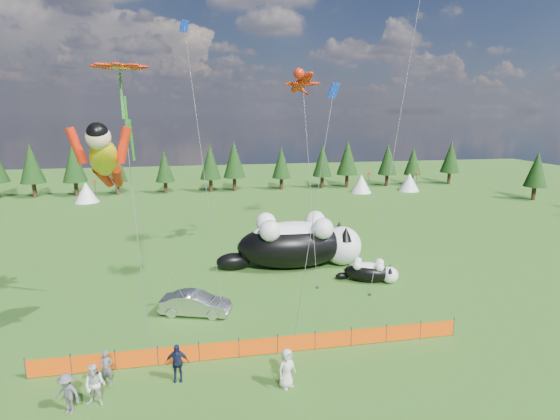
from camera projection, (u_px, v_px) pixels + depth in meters
ground at (251, 328)px, 25.38m from camera, size 160.00×160.00×0.00m
safety_fence at (258, 347)px, 22.39m from camera, size 22.06×0.06×1.10m
tree_line at (216, 166)px, 67.63m from camera, size 90.00×4.00×8.00m
festival_tents at (292, 186)px, 65.39m from camera, size 50.00×3.20×2.80m
cat_large at (299, 242)px, 35.04m from camera, size 11.82×4.42×4.27m
cat_small at (370, 271)px, 32.15m from camera, size 4.37×2.81×1.65m
car at (195, 304)px, 26.90m from camera, size 4.57×2.71×1.42m
spectator_a at (106, 368)px, 19.95m from camera, size 0.68×0.51×1.69m
spectator_b at (95, 385)px, 18.48m from camera, size 1.02×0.73×1.91m
spectator_c at (177, 363)px, 20.22m from camera, size 1.11×0.61×1.85m
spectator_d at (67, 394)px, 18.05m from camera, size 1.29×1.03×1.78m
spectator_e at (287, 368)px, 19.75m from camera, size 1.09×0.96×1.88m
superhero_kite at (104, 158)px, 20.78m from camera, size 6.18×5.99×12.63m
gecko_kite at (302, 83)px, 36.89m from camera, size 4.05×12.56×17.29m
flower_kite at (120, 70)px, 23.54m from camera, size 4.00×6.69×15.27m
diamond_kite_a at (187, 44)px, 26.20m from camera, size 2.13×4.04×18.08m
diamond_kite_b at (419, 8)px, 32.25m from camera, size 6.26×7.04×22.83m
diamond_kite_c at (332, 103)px, 20.94m from camera, size 2.31×0.92×14.01m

